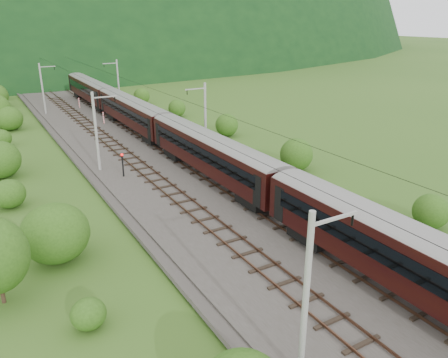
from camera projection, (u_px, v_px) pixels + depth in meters
ground at (394, 334)px, 22.23m from camera, size 600.00×600.00×0.00m
railbed at (276, 247)px, 30.26m from camera, size 14.00×220.00×0.30m
track_left at (247, 253)px, 29.05m from camera, size 2.40×220.00×0.27m
track_right at (303, 236)px, 31.32m from camera, size 2.40×220.00×0.27m
catenary_left at (97, 130)px, 43.64m from camera, size 2.54×192.28×8.00m
catenary_right at (205, 117)px, 49.43m from camera, size 2.54×192.28×8.00m
overhead_wires at (281, 151)px, 27.83m from camera, size 4.83×198.00×0.03m
train at (213, 149)px, 40.97m from camera, size 2.96×162.92×5.15m
hazard_post_near at (79, 103)px, 75.29m from camera, size 0.18×0.18×1.69m
hazard_post_far at (104, 118)px, 64.33m from camera, size 0.18×0.18×1.69m
signal at (123, 163)px, 42.71m from camera, size 0.26×0.26×2.36m
vegetation_left at (29, 208)px, 31.10m from camera, size 13.31×149.34×6.91m
vegetation_right at (390, 191)px, 36.68m from camera, size 6.56×108.80×3.14m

